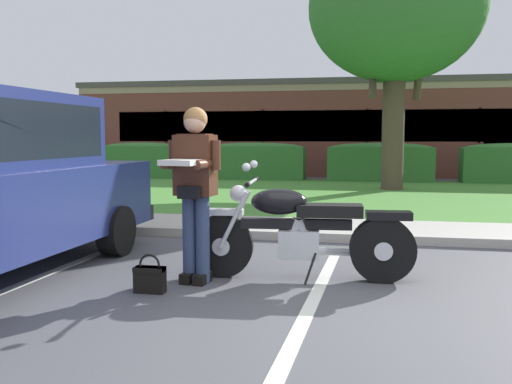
% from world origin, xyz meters
% --- Properties ---
extents(ground_plane, '(140.00, 140.00, 0.00)m').
position_xyz_m(ground_plane, '(0.00, 0.00, 0.00)').
color(ground_plane, '#4C4C51').
extents(curb_strip, '(60.00, 0.20, 0.12)m').
position_xyz_m(curb_strip, '(0.00, 2.93, 0.06)').
color(curb_strip, '#ADA89E').
rests_on(curb_strip, ground).
extents(concrete_walk, '(60.00, 1.50, 0.08)m').
position_xyz_m(concrete_walk, '(0.00, 3.78, 0.04)').
color(concrete_walk, '#ADA89E').
rests_on(concrete_walk, ground).
extents(grass_lawn, '(60.00, 8.57, 0.06)m').
position_xyz_m(grass_lawn, '(0.00, 8.82, 0.03)').
color(grass_lawn, '#478433').
rests_on(grass_lawn, ground).
extents(stall_stripe_0, '(0.32, 4.40, 0.01)m').
position_xyz_m(stall_stripe_0, '(-2.98, 0.20, 0.00)').
color(stall_stripe_0, silver).
rests_on(stall_stripe_0, ground).
extents(stall_stripe_1, '(0.32, 4.40, 0.01)m').
position_xyz_m(stall_stripe_1, '(-0.16, 0.20, 0.00)').
color(stall_stripe_1, silver).
rests_on(stall_stripe_1, ground).
extents(motorcycle, '(2.24, 0.82, 1.18)m').
position_xyz_m(motorcycle, '(-0.27, 0.85, 0.48)').
color(motorcycle, black).
rests_on(motorcycle, ground).
extents(rider_person, '(0.53, 0.61, 1.70)m').
position_xyz_m(rider_person, '(-1.35, 0.50, 1.01)').
color(rider_person, black).
rests_on(rider_person, ground).
extents(handbag, '(0.28, 0.13, 0.36)m').
position_xyz_m(handbag, '(-1.65, 0.10, 0.14)').
color(handbag, black).
rests_on(handbag, ground).
extents(shade_tree, '(4.42, 4.42, 6.57)m').
position_xyz_m(shade_tree, '(0.97, 10.16, 4.65)').
color(shade_tree, '#4C3D2D').
rests_on(shade_tree, ground).
extents(hedge_left, '(2.70, 0.90, 1.24)m').
position_xyz_m(hedge_left, '(-7.16, 12.99, 0.65)').
color(hedge_left, '#336B2D').
rests_on(hedge_left, ground).
extents(hedge_center_left, '(3.18, 0.90, 1.24)m').
position_xyz_m(hedge_center_left, '(-3.21, 12.99, 0.65)').
color(hedge_center_left, '#336B2D').
rests_on(hedge_center_left, ground).
extents(hedge_center_right, '(3.22, 0.90, 1.24)m').
position_xyz_m(hedge_center_right, '(0.74, 12.99, 0.65)').
color(hedge_center_right, '#336B2D').
rests_on(hedge_center_right, ground).
extents(brick_building, '(21.88, 9.26, 3.49)m').
position_xyz_m(brick_building, '(0.33, 19.61, 1.75)').
color(brick_building, brown).
rests_on(brick_building, ground).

